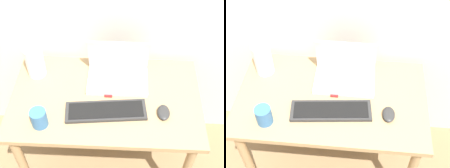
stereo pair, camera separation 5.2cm
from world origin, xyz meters
The scene contains 7 objects.
desk centered at (0.00, 0.31, 0.60)m, with size 1.06×0.63×0.70m.
laptop centered at (0.06, 0.46, 0.75)m, with size 0.34×0.23×0.24m.
keyboard centered at (0.01, 0.21, 0.71)m, with size 0.44×0.18×0.02m.
mouse centered at (0.31, 0.21, 0.72)m, with size 0.07×0.10×0.03m.
vase centered at (-0.41, 0.48, 0.84)m, with size 0.11×0.11×0.28m.
mp3_player centered at (0.02, 0.33, 0.71)m, with size 0.04×0.05×0.01m.
mug centered at (-0.32, 0.11, 0.75)m, with size 0.08×0.08×0.10m.
Camera 2 is at (0.14, -0.79, 2.03)m, focal length 50.00 mm.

